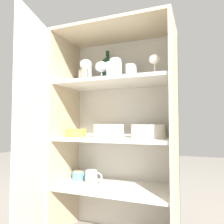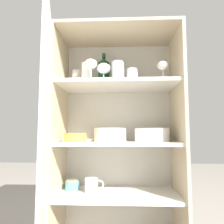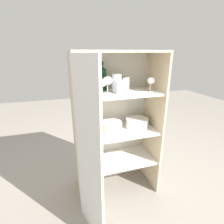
{
  "view_description": "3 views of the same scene",
  "coord_description": "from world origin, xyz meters",
  "px_view_note": "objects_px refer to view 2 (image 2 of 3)",
  "views": [
    {
      "loc": [
        0.48,
        -1.12,
        0.72
      ],
      "look_at": [
        -0.02,
        0.17,
        0.79
      ],
      "focal_mm": 35.0,
      "sensor_mm": 36.0,
      "label": 1
    },
    {
      "loc": [
        0.03,
        -1.16,
        0.68
      ],
      "look_at": [
        -0.04,
        0.2,
        0.82
      ],
      "focal_mm": 35.0,
      "sensor_mm": 36.0,
      "label": 2
    },
    {
      "loc": [
        -0.47,
        -1.19,
        1.31
      ],
      "look_at": [
        -0.04,
        0.2,
        0.81
      ],
      "focal_mm": 28.0,
      "sensor_mm": 36.0,
      "label": 3
    }
  ],
  "objects_px": {
    "plate_stack_white": "(152,135)",
    "mixing_bowl_large": "(110,134)",
    "storage_jar": "(72,185)",
    "wine_bottle": "(104,73)",
    "serving_bowl_small": "(75,137)",
    "coffee_mug_primary": "(92,185)"
  },
  "relations": [
    {
      "from": "plate_stack_white",
      "to": "serving_bowl_small",
      "type": "bearing_deg",
      "value": -171.96
    },
    {
      "from": "coffee_mug_primary",
      "to": "storage_jar",
      "type": "height_order",
      "value": "coffee_mug_primary"
    },
    {
      "from": "mixing_bowl_large",
      "to": "coffee_mug_primary",
      "type": "xyz_separation_m",
      "value": [
        -0.11,
        -0.03,
        -0.3
      ]
    },
    {
      "from": "wine_bottle",
      "to": "mixing_bowl_large",
      "type": "bearing_deg",
      "value": -63.48
    },
    {
      "from": "coffee_mug_primary",
      "to": "wine_bottle",
      "type": "bearing_deg",
      "value": 64.18
    },
    {
      "from": "mixing_bowl_large",
      "to": "serving_bowl_small",
      "type": "height_order",
      "value": "mixing_bowl_large"
    },
    {
      "from": "wine_bottle",
      "to": "serving_bowl_small",
      "type": "relative_size",
      "value": 1.86
    },
    {
      "from": "coffee_mug_primary",
      "to": "storage_jar",
      "type": "relative_size",
      "value": 1.33
    },
    {
      "from": "storage_jar",
      "to": "coffee_mug_primary",
      "type": "bearing_deg",
      "value": -24.07
    },
    {
      "from": "plate_stack_white",
      "to": "mixing_bowl_large",
      "type": "relative_size",
      "value": 1.06
    },
    {
      "from": "mixing_bowl_large",
      "to": "coffee_mug_primary",
      "type": "distance_m",
      "value": 0.32
    },
    {
      "from": "wine_bottle",
      "to": "mixing_bowl_large",
      "type": "distance_m",
      "value": 0.43
    },
    {
      "from": "plate_stack_white",
      "to": "mixing_bowl_large",
      "type": "xyz_separation_m",
      "value": [
        -0.26,
        -0.0,
        0.0
      ]
    },
    {
      "from": "mixing_bowl_large",
      "to": "wine_bottle",
      "type": "bearing_deg",
      "value": 116.52
    },
    {
      "from": "plate_stack_white",
      "to": "serving_bowl_small",
      "type": "distance_m",
      "value": 0.47
    },
    {
      "from": "wine_bottle",
      "to": "coffee_mug_primary",
      "type": "bearing_deg",
      "value": -115.82
    },
    {
      "from": "mixing_bowl_large",
      "to": "storage_jar",
      "type": "bearing_deg",
      "value": 172.13
    },
    {
      "from": "plate_stack_white",
      "to": "coffee_mug_primary",
      "type": "distance_m",
      "value": 0.47
    },
    {
      "from": "mixing_bowl_large",
      "to": "storage_jar",
      "type": "relative_size",
      "value": 2.29
    },
    {
      "from": "plate_stack_white",
      "to": "coffee_mug_primary",
      "type": "relative_size",
      "value": 1.83
    },
    {
      "from": "coffee_mug_primary",
      "to": "mixing_bowl_large",
      "type": "bearing_deg",
      "value": 13.48
    },
    {
      "from": "wine_bottle",
      "to": "plate_stack_white",
      "type": "bearing_deg",
      "value": -17.06
    }
  ]
}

